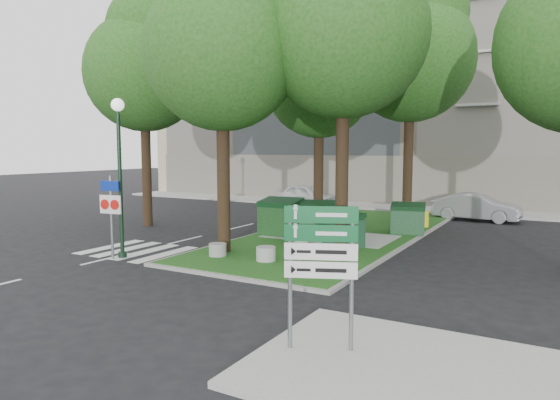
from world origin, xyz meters
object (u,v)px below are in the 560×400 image
Objects in this scene: bollard_right at (266,254)px; car_white at (307,195)px; dumpster_d at (408,219)px; dumpster_c at (344,230)px; street_lamp at (119,159)px; traffic_sign_pole at (111,206)px; car_silver at (476,207)px; bollard_mid at (301,242)px; dumpster_b at (320,220)px; tree_median_far at (413,46)px; dumpster_a at (281,217)px; directional_sign at (321,255)px; tree_median_mid at (322,72)px; tree_street_left at (146,61)px; bollard_left at (218,250)px; litter_bin at (424,219)px; tree_median_near_right at (347,16)px; tree_median_near_left at (225,37)px.

car_white is at bearing 112.04° from bollard_right.
dumpster_d is 7.73m from bollard_right.
street_lamp is at bearing -122.56° from dumpster_c.
traffic_sign_pole is at bearing -109.43° from street_lamp.
bollard_mid is at bearing 162.33° from car_silver.
dumpster_b is 0.35× the size of street_lamp.
tree_median_far reaches higher than dumpster_a.
tree_median_far is 17.10m from directional_sign.
tree_median_mid reaches higher than dumpster_d.
traffic_sign_pole reaches higher than car_white.
bollard_right is at bearing -104.15° from dumpster_b.
dumpster_b is at bearing 92.15° from directional_sign.
dumpster_b reaches higher than bollard_right.
bollard_left is at bearing -30.76° from tree_street_left.
litter_bin is 10.30m from car_white.
bollard_right is at bearing -121.74° from tree_median_near_right.
street_lamp is (-7.38, -10.96, 2.84)m from litter_bin.
dumpster_b is 0.72× the size of directional_sign.
bollard_mid is (1.41, -4.65, -6.67)m from tree_median_mid.
bollard_left is (7.15, -4.26, -7.32)m from tree_street_left.
bollard_left is 14.98m from car_silver.
bollard_right is (-1.27, -3.30, -0.38)m from dumpster_c.
traffic_sign_pole is (4.09, -5.93, -5.88)m from tree_street_left.
tree_median_mid is 5.96× the size of dumpster_a.
tree_median_near_right reaches higher than car_silver.
bollard_right is (1.93, -4.33, -0.51)m from dumpster_a.
dumpster_b is 3.39× the size of bollard_mid.
tree_street_left is 17.45m from directional_sign.
street_lamp reaches higher than directional_sign.
tree_median_near_left is at bearing 113.30° from directional_sign.
dumpster_a is 11.77m from directional_sign.
bollard_right is at bearing -100.09° from tree_median_far.
tree_street_left is at bearing 149.24° from bollard_left.
tree_median_mid is at bearing 21.80° from tree_street_left.
tree_street_left is (-7.50, -3.00, 0.67)m from tree_median_mid.
tree_median_near_right is at bearing -91.53° from tree_median_far.
traffic_sign_pole reaches higher than bollard_left.
bollard_mid is at bearing 90.04° from bollard_right.
bollard_left is at bearing -132.10° from dumpster_d.
litter_bin is (4.42, 9.60, 0.15)m from bollard_left.
directional_sign is (5.87, -12.58, -5.17)m from tree_median_mid.
directional_sign is 19.05m from car_silver.
car_silver is (1.62, 4.10, 0.22)m from litter_bin.
dumpster_d is (0.91, 4.72, -7.25)m from tree_median_near_right.
dumpster_c is at bearing -140.50° from car_white.
tree_median_far reaches higher than tree_median_near_right.
bollard_right is at bearing 5.91° from bollard_left.
tree_median_far is 15.13m from traffic_sign_pole.
dumpster_c is at bearing 34.43° from bollard_mid.
tree_median_mid is 0.84× the size of tree_median_far.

